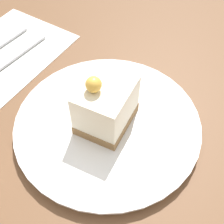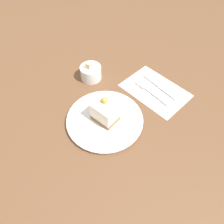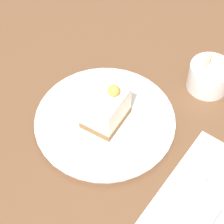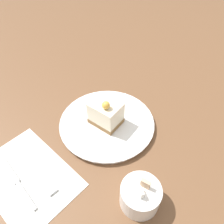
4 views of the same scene
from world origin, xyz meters
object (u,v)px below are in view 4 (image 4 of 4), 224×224
at_px(cake_slice, 106,113).
at_px(knife, 14,178).
at_px(plate, 107,123).
at_px(fork, 38,173).
at_px(sugar_bowl, 140,196).

relative_size(cake_slice, knife, 0.55).
height_order(plate, cake_slice, cake_slice).
xyz_separation_m(plate, fork, (0.23, 0.01, -0.00)).
bearing_deg(cake_slice, plate, 159.29).
bearing_deg(knife, plate, 174.94).
height_order(plate, knife, plate).
xyz_separation_m(cake_slice, fork, (0.22, 0.01, -0.05)).
height_order(fork, sugar_bowl, sugar_bowl).
height_order(fork, knife, same).
bearing_deg(cake_slice, sugar_bowl, 55.95).
bearing_deg(knife, fork, 149.92).
bearing_deg(knife, cake_slice, 174.99).
relative_size(fork, sugar_bowl, 1.95).
height_order(plate, sugar_bowl, sugar_bowl).
bearing_deg(fork, sugar_bowl, 121.52).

